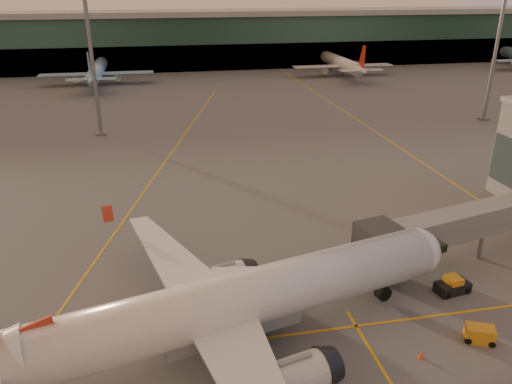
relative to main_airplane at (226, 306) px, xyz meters
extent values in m
plane|color=#4C4F54|center=(5.68, -4.21, -3.98)|extent=(600.00, 600.00, 0.00)
cube|color=gold|center=(5.68, 0.79, -3.97)|extent=(80.00, 0.25, 0.01)
cube|color=gold|center=(-4.32, 40.79, -3.97)|extent=(31.30, 115.98, 0.01)
cube|color=gold|center=(35.68, 65.79, -3.97)|extent=(0.25, 160.00, 0.01)
cube|color=#19382D|center=(5.68, 137.79, 4.02)|extent=(400.00, 18.00, 16.00)
cube|color=gray|center=(5.68, 137.79, 12.82)|extent=(400.00, 20.00, 1.60)
cube|color=black|center=(5.68, 129.29, 0.02)|extent=(400.00, 1.00, 8.00)
cylinder|color=slate|center=(-14.32, 61.79, 8.52)|extent=(0.70, 0.70, 25.00)
cube|color=slate|center=(-14.32, 61.79, -3.73)|extent=(1.60, 1.60, 0.50)
cylinder|color=slate|center=(60.68, 57.79, 8.52)|extent=(0.70, 0.70, 25.00)
cube|color=slate|center=(60.68, 57.79, -3.73)|extent=(1.60, 1.60, 0.50)
cylinder|color=silver|center=(1.35, 0.34, 0.22)|extent=(32.76, 12.01, 4.20)
sphere|color=silver|center=(17.22, 4.31, 0.22)|extent=(4.12, 4.12, 4.12)
cube|color=black|center=(18.39, 4.60, 0.75)|extent=(2.50, 3.11, 0.74)
cylinder|color=silver|center=(3.68, -5.66, -2.09)|extent=(4.92, 3.71, 2.73)
cylinder|color=black|center=(-0.31, -2.89, -3.03)|extent=(2.19, 1.88, 1.89)
cylinder|color=black|center=(-0.31, -2.89, -2.46)|extent=(0.38, 0.38, 1.16)
cylinder|color=silver|center=(0.58, 6.73, -2.09)|extent=(4.92, 3.71, 2.73)
cylinder|color=black|center=(-1.63, 2.41, -3.03)|extent=(2.19, 1.88, 1.89)
cylinder|color=black|center=(-1.63, 2.41, -2.46)|extent=(0.38, 0.38, 1.16)
cube|color=slate|center=(0.19, 0.05, -1.14)|extent=(10.88, 5.78, 1.68)
cylinder|color=black|center=(14.13, 3.53, -3.03)|extent=(1.49, 1.14, 1.32)
cube|color=slate|center=(26.88, 8.74, 0.52)|extent=(26.20, 8.63, 2.70)
cube|color=#2D3035|center=(14.58, 6.29, 0.52)|extent=(4.10, 4.10, 3.00)
cube|color=#2D3035|center=(16.08, 7.19, -2.78)|extent=(1.60, 2.40, 2.40)
cylinder|color=black|center=(16.08, 6.09, -3.58)|extent=(0.80, 0.40, 0.80)
cylinder|color=black|center=(16.08, 8.29, -3.58)|extent=(0.80, 0.40, 0.80)
cylinder|color=slate|center=(26.88, 8.74, -2.38)|extent=(0.50, 0.50, 3.20)
cube|color=#A42117|center=(2.27, 3.86, -3.30)|extent=(3.22, 2.62, 1.36)
cube|color=silver|center=(2.00, 3.91, -1.17)|extent=(5.56, 3.10, 2.54)
cylinder|color=black|center=(0.48, 3.06, -3.57)|extent=(0.86, 0.45, 0.82)
cylinder|color=black|center=(3.70, 2.52, -3.57)|extent=(0.86, 0.45, 0.82)
cube|color=orange|center=(19.32, -2.74, -3.34)|extent=(2.48, 2.05, 1.28)
cylinder|color=black|center=(18.32, -2.87, -3.71)|extent=(0.60, 0.46, 0.53)
cylinder|color=black|center=(19.87, -3.58, -3.71)|extent=(0.60, 0.46, 0.53)
cube|color=black|center=(20.93, 3.71, -3.49)|extent=(3.24, 2.07, 0.97)
cube|color=orange|center=(20.93, 3.71, -2.83)|extent=(1.46, 1.60, 0.80)
cylinder|color=black|center=(20.00, 2.84, -3.67)|extent=(0.66, 0.36, 0.62)
cylinder|color=black|center=(22.10, 3.19, -3.67)|extent=(0.66, 0.36, 0.62)
cone|color=#E8450C|center=(21.03, -1.95, -3.66)|extent=(0.50, 0.50, 0.64)
cube|color=#E8450C|center=(21.03, -1.95, -3.96)|extent=(0.43, 0.43, 0.03)
cone|color=#E8450C|center=(14.00, -3.63, -3.71)|extent=(0.42, 0.42, 0.54)
cube|color=#E8450C|center=(14.00, -3.63, -3.96)|extent=(0.36, 0.36, 0.03)
camera|label=1|loc=(-3.73, -30.00, 21.72)|focal=35.00mm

